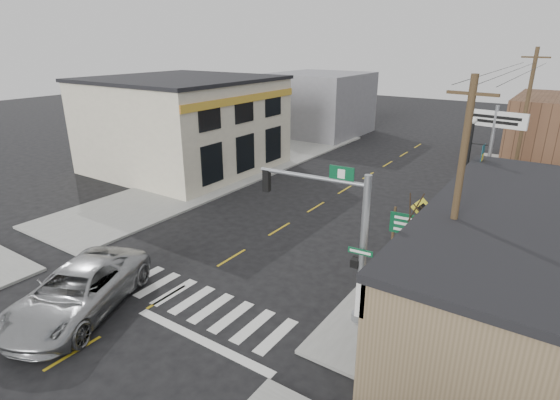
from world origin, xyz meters
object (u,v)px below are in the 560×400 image
Objects in this scene: guide_sign at (407,230)px; utility_pole_far at (523,122)px; bare_tree at (427,204)px; suv at (78,291)px; dance_center_sign at (493,136)px; traffic_signal_pole at (346,231)px; fire_hydrant at (378,266)px; lamp_post at (467,170)px; utility_pole_near at (455,210)px.

utility_pole_far is (2.53, 13.57, 2.96)m from guide_sign.
bare_tree reaches higher than guide_sign.
suv is 0.99× the size of dance_center_sign.
traffic_signal_pole is at bearing -92.05° from utility_pole_far.
fire_hydrant is 9.76m from dance_center_sign.
lamp_post is at bearing 71.48° from fire_hydrant.
lamp_post is (1.29, 4.49, 1.81)m from guide_sign.
utility_pole_near is at bearing -61.20° from guide_sign.
utility_pole_near is at bearing -70.84° from lamp_post.
utility_pole_near reaches higher than bare_tree.
utility_pole_far reaches higher than lamp_post.
guide_sign is 2.04m from fire_hydrant.
fire_hydrant is 0.08× the size of utility_pole_near.
utility_pole_near is 0.94× the size of utility_pole_far.
fire_hydrant is at bearing -94.43° from utility_pole_far.
guide_sign is at bearing -95.50° from lamp_post.
utility_pole_near is at bearing 16.28° from traffic_signal_pole.
utility_pole_far is (3.16, 18.47, 1.34)m from traffic_signal_pole.
bare_tree reaches higher than suv.
utility_pole_near is (1.59, -2.73, 0.98)m from bare_tree.
guide_sign is 0.31× the size of utility_pole_near.
dance_center_sign is (0.53, 2.45, 1.32)m from lamp_post.
bare_tree is (9.82, 9.08, 2.65)m from suv.
utility_pole_far reaches higher than guide_sign.
suv is 9.46× the size of fire_hydrant.
bare_tree is 14.68m from utility_pole_far.
fire_hydrant is 0.07× the size of utility_pole_far.
guide_sign is 0.43× the size of lamp_post.
guide_sign is 14.12m from utility_pole_far.
dance_center_sign is 10.67m from utility_pole_near.
lamp_post is at bearing 86.32° from bare_tree.
suv is 0.74× the size of utility_pole_near.
traffic_signal_pole is at bearing -152.11° from utility_pole_near.
bare_tree is at bearing -83.13° from lamp_post.
traffic_signal_pole is 0.61× the size of utility_pole_far.
dance_center_sign reaches higher than guide_sign.
lamp_post is 0.71× the size of utility_pole_near.
dance_center_sign is at bearing 100.84° from utility_pole_near.
traffic_signal_pole is (8.25, 5.15, 2.58)m from suv.
traffic_signal_pole is 4.61m from fire_hydrant.
bare_tree is (0.94, -0.97, 1.69)m from guide_sign.
traffic_signal_pole is at bearing -111.78° from bare_tree.
suv reaches higher than fire_hydrant.
dance_center_sign is (10.70, 16.99, 4.10)m from suv.
lamp_post is 1.41× the size of bare_tree.
suv is at bearing -152.63° from traffic_signal_pole.
bare_tree is at bearing -51.39° from guide_sign.
lamp_post reaches higher than suv.
fire_hydrant is 6.94m from lamp_post.
dance_center_sign reaches higher than lamp_post.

